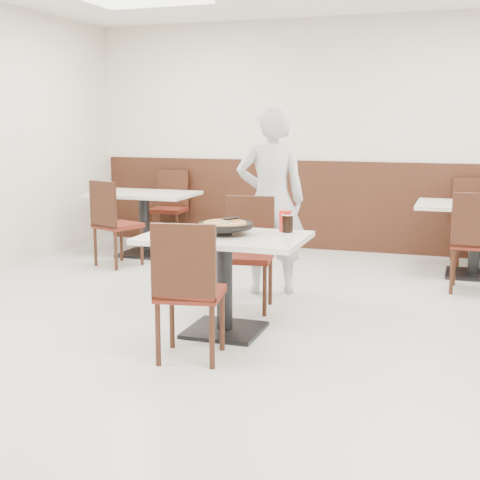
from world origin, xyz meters
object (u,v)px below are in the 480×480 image
(chair_near, at_px, (191,290))
(chair_far, at_px, (247,255))
(pizza, at_px, (225,226))
(side_plate, at_px, (163,233))
(red_cup, at_px, (285,221))
(bg_chair_right_near, at_px, (475,242))
(bg_table_left, at_px, (144,224))
(bg_chair_left_far, at_px, (168,208))
(main_table, at_px, (225,284))
(bg_chair_left_near, at_px, (118,223))
(bg_chair_right_far, at_px, (473,222))
(diner_person, at_px, (271,200))
(pizza_pan, at_px, (226,229))
(bg_table_right, at_px, (475,240))
(cola_glass, at_px, (288,224))

(chair_near, relative_size, chair_far, 1.00)
(chair_near, relative_size, pizza, 3.29)
(side_plate, relative_size, red_cup, 1.02)
(side_plate, xyz_separation_m, bg_chair_right_near, (2.23, 2.03, -0.28))
(bg_table_left, height_order, bg_chair_left_far, bg_chair_left_far)
(side_plate, xyz_separation_m, bg_chair_left_far, (-1.49, 3.33, -0.28))
(main_table, relative_size, bg_chair_left_far, 1.26)
(bg_chair_left_near, height_order, bg_chair_right_far, same)
(bg_table_left, distance_m, bg_chair_left_far, 0.72)
(chair_far, bearing_deg, side_plate, 53.92)
(main_table, relative_size, chair_near, 1.26)
(diner_person, distance_m, bg_chair_left_far, 2.77)
(main_table, xyz_separation_m, bg_table_left, (-1.92, 2.49, 0.00))
(main_table, relative_size, pizza_pan, 3.75)
(side_plate, bearing_deg, pizza_pan, 20.32)
(bg_chair_left_far, bearing_deg, bg_table_left, 87.44)
(red_cup, relative_size, bg_table_right, 0.13)
(bg_chair_left_near, relative_size, bg_table_right, 0.79)
(bg_chair_right_far, bearing_deg, cola_glass, 54.05)
(bg_chair_right_far, bearing_deg, pizza, 49.70)
(pizza, bearing_deg, chair_far, 92.94)
(bg_table_left, xyz_separation_m, bg_chair_left_far, (-0.01, 0.71, 0.10))
(cola_glass, distance_m, diner_person, 1.07)
(main_table, xyz_separation_m, chair_near, (-0.02, -0.60, 0.10))
(bg_table_left, relative_size, bg_chair_left_near, 1.26)
(red_cup, relative_size, bg_chair_left_far, 0.17)
(pizza_pan, distance_m, diner_person, 1.22)
(bg_table_right, xyz_separation_m, bg_chair_right_far, (-0.02, 0.64, 0.10))
(bg_chair_right_far, bearing_deg, side_plate, 45.38)
(pizza, distance_m, bg_table_left, 3.15)
(bg_table_left, relative_size, bg_chair_left_far, 1.26)
(pizza_pan, height_order, bg_chair_right_far, bg_chair_right_far)
(pizza_pan, distance_m, bg_chair_right_near, 2.61)
(bg_chair_left_far, relative_size, bg_table_right, 0.79)
(chair_far, xyz_separation_m, side_plate, (-0.40, -0.78, 0.28))
(bg_table_left, xyz_separation_m, bg_chair_left_near, (-0.00, -0.64, 0.10))
(main_table, distance_m, diner_person, 1.35)
(bg_chair_left_far, bearing_deg, chair_far, 122.99)
(bg_chair_left_near, relative_size, bg_chair_right_far, 1.00)
(main_table, xyz_separation_m, pizza_pan, (-0.00, 0.04, 0.42))
(pizza, bearing_deg, cola_glass, 30.14)
(chair_far, relative_size, pizza_pan, 2.97)
(main_table, distance_m, bg_table_right, 3.15)
(bg_chair_left_far, xyz_separation_m, bg_table_right, (3.74, -0.63, -0.10))
(bg_table_right, distance_m, bg_chair_right_near, 0.68)
(bg_table_right, height_order, bg_chair_right_near, bg_chair_right_near)
(chair_near, xyz_separation_m, bg_chair_right_far, (1.81, 3.81, 0.00))
(red_cup, distance_m, bg_chair_left_far, 3.71)
(chair_far, relative_size, bg_table_left, 0.79)
(pizza, height_order, red_cup, red_cup)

